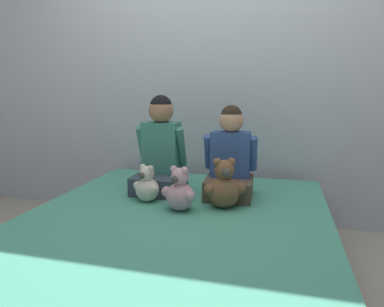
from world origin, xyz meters
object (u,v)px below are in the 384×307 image
object	(u,v)px
bed	(176,250)
teddy_bear_held_by_left_child	(147,186)
child_on_right	(230,160)
teddy_bear_held_by_right_child	(224,187)
child_on_left	(161,152)
teddy_bear_between_children	(179,192)

from	to	relation	value
bed	teddy_bear_held_by_left_child	xyz separation A→B (m)	(-0.24, 0.19, 0.30)
child_on_right	teddy_bear_held_by_right_child	bearing A→B (deg)	-91.94
child_on_left	child_on_right	world-z (taller)	child_on_left
bed	child_on_right	world-z (taller)	child_on_right
child_on_left	bed	bearing A→B (deg)	-62.28
child_on_right	teddy_bear_held_by_right_child	distance (m)	0.26
child_on_right	teddy_bear_held_by_left_child	world-z (taller)	child_on_right
bed	teddy_bear_between_children	world-z (taller)	teddy_bear_between_children
child_on_left	teddy_bear_held_by_left_child	world-z (taller)	child_on_left
teddy_bear_between_children	teddy_bear_held_by_right_child	bearing A→B (deg)	41.76
bed	teddy_bear_between_children	xyz separation A→B (m)	(-0.00, 0.09, 0.31)
child_on_left	teddy_bear_between_children	distance (m)	0.45
teddy_bear_held_by_left_child	teddy_bear_held_by_right_child	xyz separation A→B (m)	(0.47, 0.01, 0.03)
child_on_left	teddy_bear_between_children	size ratio (longest dim) A/B	2.51
child_on_left	teddy_bear_between_children	xyz separation A→B (m)	(0.24, -0.35, -0.16)
child_on_left	teddy_bear_held_by_right_child	world-z (taller)	child_on_left
teddy_bear_held_by_left_child	child_on_left	bearing A→B (deg)	111.64
bed	child_on_right	bearing A→B (deg)	62.37
child_on_left	teddy_bear_held_by_right_child	bearing A→B (deg)	-27.61
teddy_bear_held_by_right_child	bed	bearing A→B (deg)	-161.79
teddy_bear_held_by_right_child	teddy_bear_between_children	bearing A→B (deg)	-177.68
bed	teddy_bear_between_children	distance (m)	0.32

